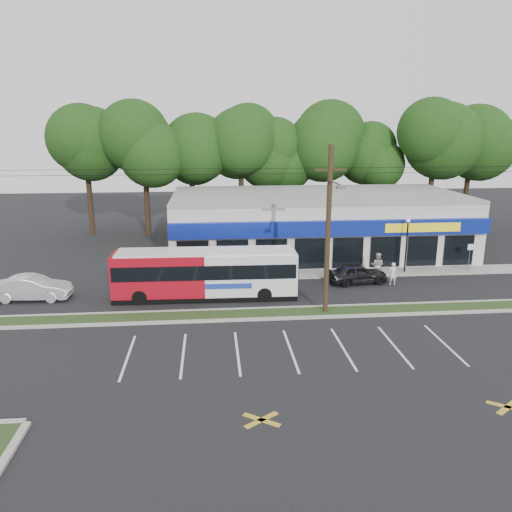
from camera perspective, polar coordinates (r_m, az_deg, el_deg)
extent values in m
plane|color=black|center=(29.31, 2.56, -7.39)|extent=(120.00, 120.00, 0.00)
cube|color=#2B3B18|center=(30.21, 2.31, -6.57)|extent=(40.00, 1.60, 0.12)
cube|color=#9E9E93|center=(29.42, 2.52, -7.15)|extent=(40.00, 0.25, 0.14)
cube|color=#9E9E93|center=(30.99, 2.10, -5.99)|extent=(40.00, 0.25, 0.14)
cube|color=#9E9E93|center=(38.55, 8.15, -1.99)|extent=(32.00, 2.20, 0.10)
cube|color=beige|center=(44.71, 6.85, 3.60)|extent=(25.00, 12.00, 5.00)
cube|color=navy|center=(38.57, 8.80, 3.13)|extent=(25.00, 0.50, 1.20)
cube|color=black|center=(39.19, 8.62, 0.32)|extent=(24.00, 0.12, 2.40)
cube|color=yellow|center=(40.57, 18.55, 3.10)|extent=(6.00, 0.06, 0.70)
cube|color=gray|center=(44.29, 6.96, 6.97)|extent=(25.00, 12.00, 0.30)
cylinder|color=black|center=(29.34, 8.23, 2.71)|extent=(0.30, 0.30, 10.00)
cube|color=black|center=(28.82, 8.49, 9.73)|extent=(1.80, 0.12, 0.12)
cylinder|color=#59595E|center=(27.71, 9.03, 8.28)|extent=(0.10, 2.40, 0.10)
cube|color=#59595E|center=(26.48, 9.70, 7.74)|extent=(0.50, 0.25, 0.15)
cylinder|color=black|center=(28.26, 2.49, 9.99)|extent=(50.00, 0.02, 0.02)
cylinder|color=black|center=(28.28, 2.48, 9.38)|extent=(50.00, 0.02, 0.02)
cylinder|color=black|center=(39.67, 16.79, 0.92)|extent=(0.12, 0.12, 4.00)
sphere|color=silver|center=(39.25, 17.01, 3.90)|extent=(0.30, 0.30, 0.30)
cylinder|color=#59595E|center=(41.82, 23.17, -0.23)|extent=(0.06, 0.06, 2.20)
cube|color=white|center=(41.58, 23.32, 0.95)|extent=(0.45, 0.04, 0.45)
cylinder|color=black|center=(54.92, -18.11, 5.42)|extent=(0.56, 0.56, 5.72)
sphere|color=black|center=(54.37, -18.58, 11.23)|extent=(6.76, 6.76, 6.76)
cylinder|color=black|center=(54.02, -12.91, 5.63)|extent=(0.56, 0.56, 5.72)
sphere|color=black|center=(53.47, -13.26, 11.55)|extent=(6.76, 6.76, 6.76)
cylinder|color=black|center=(53.58, -7.58, 5.80)|extent=(0.56, 0.56, 5.72)
sphere|color=black|center=(53.02, -7.79, 11.78)|extent=(6.76, 6.76, 6.76)
cylinder|color=black|center=(53.60, -2.21, 5.92)|extent=(0.56, 0.56, 5.72)
sphere|color=black|center=(53.04, -2.27, 11.90)|extent=(6.76, 6.76, 6.76)
cylinder|color=black|center=(54.09, 3.12, 5.99)|extent=(0.56, 0.56, 5.72)
sphere|color=black|center=(53.54, 3.20, 11.91)|extent=(6.76, 6.76, 6.76)
cylinder|color=black|center=(55.03, 8.30, 6.01)|extent=(0.56, 0.56, 5.72)
sphere|color=black|center=(54.49, 8.52, 11.83)|extent=(6.76, 6.76, 6.76)
cylinder|color=black|center=(56.40, 13.28, 5.98)|extent=(0.56, 0.56, 5.72)
sphere|color=black|center=(55.87, 13.62, 11.65)|extent=(6.76, 6.76, 6.76)
cylinder|color=black|center=(58.17, 17.98, 5.91)|extent=(0.56, 0.56, 5.72)
sphere|color=black|center=(57.65, 18.43, 11.40)|extent=(6.76, 6.76, 6.76)
cylinder|color=black|center=(60.30, 22.38, 5.81)|extent=(0.56, 0.56, 5.72)
sphere|color=black|center=(59.80, 22.91, 11.10)|extent=(6.76, 6.76, 6.76)
cube|color=#A20C1A|center=(32.99, -10.97, -1.97)|extent=(5.97, 2.58, 2.72)
cube|color=white|center=(32.80, -0.63, -1.80)|extent=(5.97, 2.58, 2.72)
cube|color=black|center=(33.22, -5.75, -4.39)|extent=(11.90, 2.65, 0.35)
cube|color=black|center=(32.67, -5.83, -1.36)|extent=(11.66, 2.75, 0.94)
cube|color=black|center=(33.06, 4.55, -1.40)|extent=(0.10, 2.10, 1.38)
cube|color=#193899|center=(31.72, -3.17, -3.47)|extent=(2.96, 0.09, 0.35)
cube|color=white|center=(32.39, -5.88, 0.49)|extent=(11.30, 2.44, 0.18)
cylinder|color=black|center=(32.48, -13.17, -4.64)|extent=(0.95, 0.29, 0.95)
cylinder|color=black|center=(34.57, -12.62, -3.43)|extent=(0.95, 0.29, 0.95)
cylinder|color=black|center=(32.17, 0.97, -4.43)|extent=(0.95, 0.29, 0.95)
cylinder|color=black|center=(34.28, 0.64, -3.22)|extent=(0.95, 0.29, 0.95)
imported|color=black|center=(36.52, 11.51, -1.98)|extent=(4.42, 2.20, 1.45)
imported|color=#B1B2B9|center=(35.55, -24.20, -3.35)|extent=(4.89, 1.85, 1.59)
imported|color=white|center=(36.73, 15.35, -1.96)|extent=(0.62, 0.43, 1.64)
imported|color=#B7AAA5|center=(38.12, 13.70, -1.03)|extent=(1.17, 1.09, 1.92)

